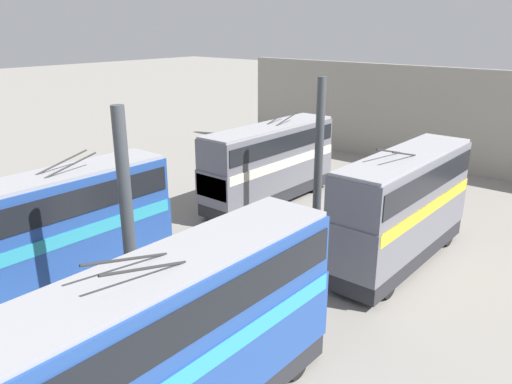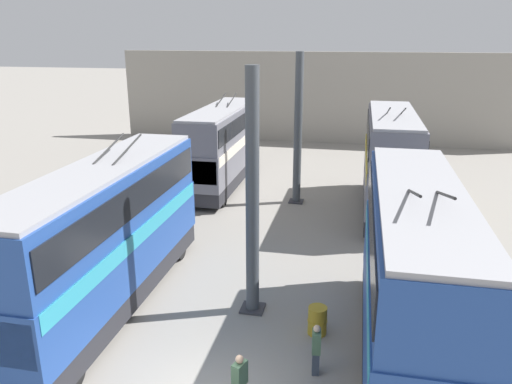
{
  "view_description": "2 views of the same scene",
  "coord_description": "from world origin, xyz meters",
  "px_view_note": "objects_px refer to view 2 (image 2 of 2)",
  "views": [
    {
      "loc": [
        -4.48,
        -13.63,
        10.78
      ],
      "look_at": [
        13.32,
        1.36,
        2.92
      ],
      "focal_mm": 35.0,
      "sensor_mm": 36.0,
      "label": 1
    },
    {
      "loc": [
        -10.22,
        -3.24,
        9.24
      ],
      "look_at": [
        12.43,
        1.46,
        1.85
      ],
      "focal_mm": 35.0,
      "sensor_mm": 36.0,
      "label": 2
    }
  ],
  "objects_px": {
    "person_by_left_row": "(316,348)",
    "oil_drum": "(317,320)",
    "person_aisle_foreground": "(240,381)",
    "bus_left_near": "(414,270)",
    "bus_right_mid": "(105,229)",
    "bus_left_far": "(390,157)",
    "bus_right_far": "(222,142)"
  },
  "relations": [
    {
      "from": "bus_left_near",
      "to": "bus_right_mid",
      "type": "height_order",
      "value": "bus_left_near"
    },
    {
      "from": "bus_right_mid",
      "to": "person_by_left_row",
      "type": "distance_m",
      "value": 8.07
    },
    {
      "from": "bus_right_far",
      "to": "person_by_left_row",
      "type": "xyz_separation_m",
      "value": [
        -17.11,
        -7.45,
        -2.01
      ]
    },
    {
      "from": "bus_left_far",
      "to": "oil_drum",
      "type": "xyz_separation_m",
      "value": [
        -12.42,
        2.65,
        -2.56
      ]
    },
    {
      "from": "bus_left_far",
      "to": "person_aisle_foreground",
      "type": "height_order",
      "value": "bus_left_far"
    },
    {
      "from": "bus_right_far",
      "to": "person_aisle_foreground",
      "type": "relative_size",
      "value": 6.43
    },
    {
      "from": "bus_left_near",
      "to": "person_by_left_row",
      "type": "distance_m",
      "value": 3.49
    },
    {
      "from": "person_by_left_row",
      "to": "oil_drum",
      "type": "bearing_deg",
      "value": -92.19
    },
    {
      "from": "bus_left_far",
      "to": "bus_right_mid",
      "type": "xyz_separation_m",
      "value": [
        -12.1,
        9.97,
        -0.16
      ]
    },
    {
      "from": "person_aisle_foreground",
      "to": "bus_left_near",
      "type": "bearing_deg",
      "value": 54.11
    },
    {
      "from": "bus_right_mid",
      "to": "oil_drum",
      "type": "distance_m",
      "value": 7.71
    },
    {
      "from": "bus_left_near",
      "to": "bus_left_far",
      "type": "height_order",
      "value": "bus_left_far"
    },
    {
      "from": "bus_right_mid",
      "to": "person_by_left_row",
      "type": "relative_size",
      "value": 7.35
    },
    {
      "from": "bus_right_far",
      "to": "bus_right_mid",
      "type": "bearing_deg",
      "value": -180.0
    },
    {
      "from": "person_aisle_foreground",
      "to": "person_by_left_row",
      "type": "bearing_deg",
      "value": 66.79
    },
    {
      "from": "bus_left_near",
      "to": "bus_left_far",
      "type": "relative_size",
      "value": 1.04
    },
    {
      "from": "bus_left_far",
      "to": "person_aisle_foreground",
      "type": "relative_size",
      "value": 6.05
    },
    {
      "from": "bus_left_near",
      "to": "person_by_left_row",
      "type": "xyz_separation_m",
      "value": [
        -0.99,
        2.52,
        -2.21
      ]
    },
    {
      "from": "bus_left_far",
      "to": "bus_right_far",
      "type": "bearing_deg",
      "value": 74.85
    },
    {
      "from": "bus_left_far",
      "to": "bus_right_mid",
      "type": "bearing_deg",
      "value": 140.52
    },
    {
      "from": "bus_left_near",
      "to": "person_aisle_foreground",
      "type": "bearing_deg",
      "value": 123.39
    },
    {
      "from": "bus_right_mid",
      "to": "person_by_left_row",
      "type": "xyz_separation_m",
      "value": [
        -2.3,
        -7.45,
        -2.06
      ]
    },
    {
      "from": "person_aisle_foreground",
      "to": "oil_drum",
      "type": "xyz_separation_m",
      "value": [
        3.81,
        -1.63,
        -0.38
      ]
    },
    {
      "from": "bus_left_far",
      "to": "person_by_left_row",
      "type": "height_order",
      "value": "bus_left_far"
    },
    {
      "from": "bus_left_near",
      "to": "bus_right_mid",
      "type": "bearing_deg",
      "value": 82.51
    },
    {
      "from": "person_by_left_row",
      "to": "oil_drum",
      "type": "height_order",
      "value": "person_by_left_row"
    },
    {
      "from": "bus_left_far",
      "to": "person_by_left_row",
      "type": "xyz_separation_m",
      "value": [
        -14.41,
        2.52,
        -2.23
      ]
    },
    {
      "from": "bus_left_far",
      "to": "person_by_left_row",
      "type": "bearing_deg",
      "value": 170.08
    },
    {
      "from": "bus_left_far",
      "to": "bus_right_far",
      "type": "height_order",
      "value": "bus_left_far"
    },
    {
      "from": "bus_left_near",
      "to": "person_by_left_row",
      "type": "height_order",
      "value": "bus_left_near"
    },
    {
      "from": "bus_right_far",
      "to": "person_aisle_foreground",
      "type": "xyz_separation_m",
      "value": [
        -18.94,
        -5.69,
        -1.97
      ]
    },
    {
      "from": "person_aisle_foreground",
      "to": "bus_right_mid",
      "type": "bearing_deg",
      "value": 164.69
    }
  ]
}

